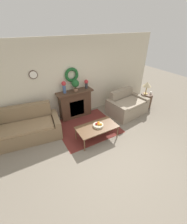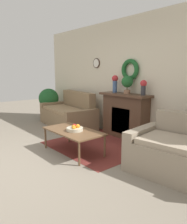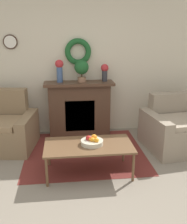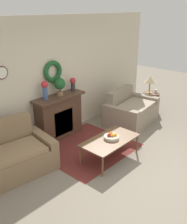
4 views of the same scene
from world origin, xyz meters
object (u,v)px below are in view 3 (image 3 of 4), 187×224
(fruit_bowl, at_px, (92,141))
(potted_plant_on_mantel, at_px, (82,68))
(vase_on_mantel_right, at_px, (105,71))
(coffee_table, at_px, (89,147))
(vase_on_mantel_left, at_px, (59,69))
(fireplace, at_px, (79,108))
(loveseat_right, at_px, (186,129))

(fruit_bowl, bearing_deg, potted_plant_on_mantel, 91.13)
(vase_on_mantel_right, bearing_deg, potted_plant_on_mantel, -177.29)
(fruit_bowl, xyz_separation_m, potted_plant_on_mantel, (-0.03, 1.45, 0.79))
(vase_on_mantel_right, xyz_separation_m, potted_plant_on_mantel, (-0.42, -0.02, 0.06))
(coffee_table, height_order, vase_on_mantel_right, vase_on_mantel_right)
(coffee_table, xyz_separation_m, vase_on_mantel_left, (-0.37, 1.47, 0.85))
(vase_on_mantel_right, bearing_deg, fireplace, -179.32)
(fruit_bowl, relative_size, potted_plant_on_mantel, 0.77)
(loveseat_right, distance_m, fruit_bowl, 1.82)
(coffee_table, bearing_deg, vase_on_mantel_right, 73.26)
(potted_plant_on_mantel, bearing_deg, fruit_bowl, -88.87)
(fireplace, height_order, loveseat_right, fireplace)
(loveseat_right, relative_size, fruit_bowl, 4.90)
(fruit_bowl, relative_size, vase_on_mantel_left, 0.76)
(loveseat_right, distance_m, coffee_table, 1.87)
(fruit_bowl, distance_m, potted_plant_on_mantel, 1.65)
(fruit_bowl, bearing_deg, coffee_table, -176.47)
(fireplace, bearing_deg, vase_on_mantel_right, 0.68)
(loveseat_right, xyz_separation_m, fruit_bowl, (-1.68, -0.69, 0.15))
(fireplace, relative_size, fruit_bowl, 4.15)
(loveseat_right, height_order, potted_plant_on_mantel, potted_plant_on_mantel)
(coffee_table, bearing_deg, loveseat_right, 21.75)
(potted_plant_on_mantel, bearing_deg, coffee_table, -90.83)
(fruit_bowl, height_order, vase_on_mantel_right, vase_on_mantel_right)
(fireplace, relative_size, potted_plant_on_mantel, 3.19)
(loveseat_right, bearing_deg, fruit_bowl, -165.02)
(fruit_bowl, relative_size, vase_on_mantel_right, 0.96)
(fireplace, relative_size, coffee_table, 1.06)
(loveseat_right, height_order, vase_on_mantel_left, vase_on_mantel_left)
(vase_on_mantel_right, distance_m, potted_plant_on_mantel, 0.43)
(fireplace, relative_size, vase_on_mantel_left, 3.14)
(fireplace, height_order, vase_on_mantel_right, vase_on_mantel_right)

